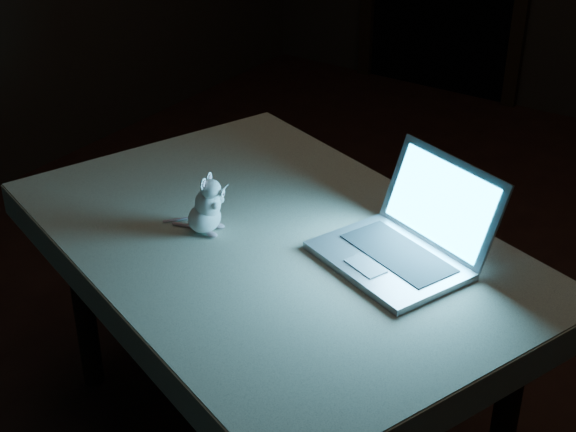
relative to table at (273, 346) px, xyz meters
The scene contains 5 objects.
floor 0.68m from the table, 71.66° to the left, with size 5.00×5.00×0.00m, color black.
table is the anchor object (origin of this frame).
tablecloth 0.32m from the table, 89.33° to the right, with size 1.43×0.95×0.09m, color beige, non-canonical shape.
laptop 0.59m from the table, ahead, with size 0.37×0.32×0.25m, color #A7A7AB, non-canonical shape.
plush_mouse 0.48m from the table, 154.40° to the right, with size 0.12×0.12×0.16m, color white, non-canonical shape.
Camera 1 is at (0.92, -2.08, 1.85)m, focal length 52.00 mm.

